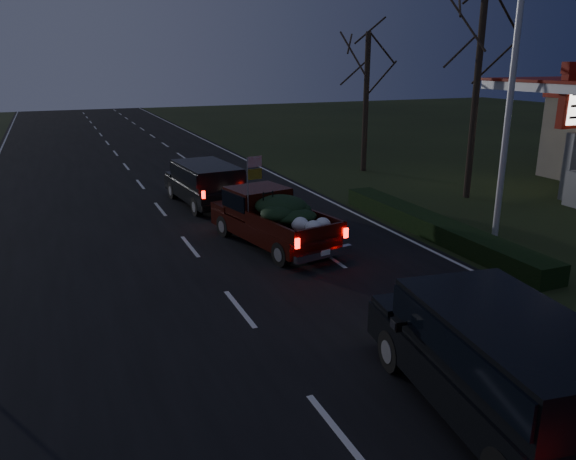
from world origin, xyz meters
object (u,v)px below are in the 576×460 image
object	(u,v)px
pickup_truck	(272,215)
rear_suv	(505,357)
light_pole	(514,65)
lead_suv	(206,180)

from	to	relation	value
pickup_truck	rear_suv	world-z (taller)	pickup_truck
light_pole	lead_suv	size ratio (longest dim) A/B	1.86
light_pole	pickup_truck	distance (m)	8.64
pickup_truck	lead_suv	distance (m)	5.81
rear_suv	pickup_truck	bearing A→B (deg)	98.25
light_pole	rear_suv	size ratio (longest dim) A/B	1.64
pickup_truck	lead_suv	bearing A→B (deg)	84.47
pickup_truck	lead_suv	world-z (taller)	pickup_truck
light_pole	rear_suv	bearing A→B (deg)	-132.07
light_pole	lead_suv	bearing A→B (deg)	133.65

